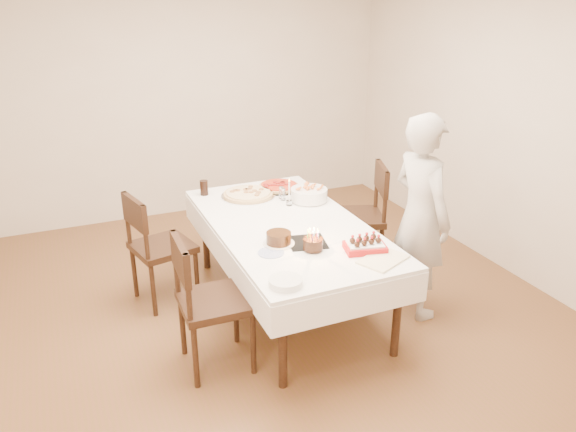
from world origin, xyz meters
name	(u,v)px	position (x,y,z in m)	size (l,w,h in m)	color
floor	(280,309)	(0.00, 0.00, 0.00)	(5.00, 5.00, 0.00)	brown
wall_back	(194,96)	(0.00, 2.50, 1.35)	(4.50, 0.04, 2.70)	beige
wall_front	(538,326)	(0.00, -2.50, 1.35)	(4.50, 0.04, 2.70)	beige
wall_right	(512,125)	(2.25, 0.00, 1.35)	(0.04, 5.00, 2.70)	beige
dining_table	(288,266)	(0.09, 0.03, 0.38)	(1.14, 2.14, 0.75)	white
chair_right_savory	(356,217)	(0.95, 0.43, 0.51)	(0.52, 0.52, 1.02)	black
chair_left_savory	(163,247)	(-0.83, 0.54, 0.49)	(0.50, 0.50, 0.98)	black
chair_left_dessert	(215,302)	(-0.68, -0.49, 0.50)	(0.51, 0.51, 1.00)	black
person	(420,217)	(1.02, -0.42, 0.83)	(0.60, 0.40, 1.65)	#B6B2AC
pizza_white	(248,194)	(0.00, 0.74, 0.77)	(0.49, 0.49, 0.04)	beige
pizza_pepperoni	(279,186)	(0.33, 0.82, 0.77)	(0.40, 0.40, 0.04)	red
red_placemat	(299,191)	(0.48, 0.70, 0.75)	(0.26, 0.26, 0.01)	#B21E1E
pasta_bowl	(309,194)	(0.46, 0.42, 0.81)	(0.32, 0.32, 0.10)	white
taper_candle	(289,192)	(0.25, 0.39, 0.87)	(0.05, 0.05, 0.25)	white
shaker_pair	(283,194)	(0.25, 0.52, 0.81)	(0.09, 0.09, 0.11)	white
cola_glass	(204,188)	(-0.35, 0.93, 0.82)	(0.07, 0.07, 0.14)	black
layer_cake	(279,238)	(-0.13, -0.30, 0.80)	(0.23, 0.23, 0.10)	#341D0D
cake_board	(307,243)	(0.08, -0.36, 0.75)	(0.27, 0.27, 0.01)	black
birthday_cake	(313,240)	(0.06, -0.49, 0.84)	(0.14, 0.14, 0.15)	#331C0E
strawberry_box	(365,246)	(0.40, -0.64, 0.79)	(0.29, 0.19, 0.07)	#AE1314
box_lid	(383,260)	(0.44, -0.82, 0.75)	(0.34, 0.23, 0.03)	beige
plate_stack	(286,282)	(-0.32, -0.88, 0.77)	(0.22, 0.22, 0.05)	white
china_plate	(271,253)	(-0.23, -0.41, 0.75)	(0.19, 0.19, 0.01)	white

